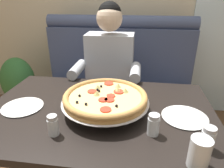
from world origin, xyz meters
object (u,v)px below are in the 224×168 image
Objects in this scene: booth_bench at (117,93)px; plate_near_right at (185,116)px; dining_table at (99,123)px; patio_chair at (221,53)px; diner_main at (108,73)px; shaker_parmesan at (208,140)px; drinking_glass at (199,154)px; plate_near_left at (22,106)px; shaker_pepper_flakes at (153,126)px; potted_plant at (19,85)px; shaker_oregano at (53,127)px; pizza at (105,98)px.

booth_bench is 1.08m from plate_near_right.
dining_table is 2.59m from patio_chair.
diner_main is 12.13× the size of shaker_parmesan.
booth_bench reaches higher than drinking_glass.
shaker_parmesan is 0.12m from drinking_glass.
plate_near_left is (-0.43, -0.93, 0.35)m from booth_bench.
shaker_pepper_flakes is (-0.22, 0.07, -0.00)m from shaker_parmesan.
shaker_oregano is at bearing -51.48° from potted_plant.
dining_table is at bearing -40.76° from potted_plant.
potted_plant is (-0.69, 1.00, -0.36)m from plate_near_left.
shaker_pepper_flakes is 0.23m from drinking_glass.
pizza is 0.48m from plate_near_left.
diner_main is (-0.04, -0.27, 0.31)m from booth_bench.
drinking_glass is at bearing -37.96° from dining_table.
dining_table is 5.59× the size of plate_near_left.
shaker_pepper_flakes reaches higher than potted_plant.
pizza is 2.05× the size of plate_near_left.
pizza is at bearing 49.41° from shaker_oregano.
plate_near_right is at bearing 1.28° from plate_near_left.
drinking_glass is (0.60, -0.10, 0.01)m from shaker_oregano.
shaker_pepper_flakes is (0.25, -0.17, -0.04)m from pizza.
drinking_glass is 0.17× the size of potted_plant.
pizza is (0.04, -0.90, 0.42)m from booth_bench.
booth_bench is 0.93m from dining_table.
shaker_parmesan is (0.46, -0.23, -0.04)m from pizza.
pizza is at bearing 153.17° from shaker_parmesan.
patio_chair is (0.96, 2.52, -0.27)m from drinking_glass.
shaker_oregano is 2.89m from patio_chair.
shaker_oregano is 0.43× the size of plate_near_left.
booth_bench is 1.30m from shaker_parmesan.
pizza reaches higher than shaker_pepper_flakes.
patio_chair is 1.23× the size of potted_plant.
plate_near_left is 2.88m from patio_chair.
shaker_pepper_flakes is at bearing -33.91° from pizza.
patio_chair is (1.41, 2.17, -0.12)m from dining_table.
booth_bench reaches higher than plate_near_right.
diner_main reaches higher than drinking_glass.
diner_main is 1.09m from drinking_glass.
pizza is 4.45× the size of shaker_parmesan.
plate_near_left is (-0.27, 0.21, -0.03)m from shaker_oregano.
drinking_glass is (0.16, -0.17, 0.01)m from shaker_pepper_flakes.
plate_near_left is at bearing -176.71° from pizza.
shaker_parmesan is 0.23m from shaker_pepper_flakes.
shaker_oregano reaches higher than plate_near_right.
shaker_pepper_flakes is (0.45, 0.07, 0.00)m from shaker_oregano.
shaker_pepper_flakes is at bearing 8.37° from shaker_oregano.
dining_table is at bearing -122.95° from patio_chair.
dining_table is at bearing 57.39° from shaker_oregano.
dining_table is 1.48× the size of patio_chair.
potted_plant is at bearing 140.02° from drinking_glass.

